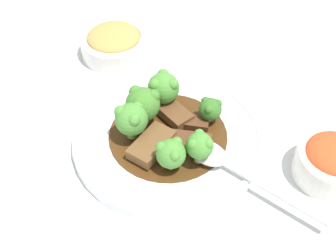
{
  "coord_description": "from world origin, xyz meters",
  "views": [
    {
      "loc": [
        0.43,
        0.14,
        0.52
      ],
      "look_at": [
        0.0,
        0.0,
        0.03
      ],
      "focal_mm": 50.0,
      "sensor_mm": 36.0,
      "label": 1
    }
  ],
  "objects_px": {
    "beef_strip_2": "(185,141)",
    "serving_spoon": "(220,160)",
    "side_bowl_appetizer": "(114,43)",
    "main_plate": "(168,137)",
    "beef_strip_1": "(152,145)",
    "broccoli_floret_1": "(131,119)",
    "side_bowl_kimchi": "(333,161)",
    "beef_strip_0": "(173,114)",
    "broccoli_floret_2": "(200,145)",
    "beef_strip_3": "(191,122)",
    "broccoli_floret_5": "(164,87)",
    "broccoli_floret_3": "(210,109)",
    "broccoli_floret_4": "(171,153)",
    "broccoli_floret_0": "(143,104)"
  },
  "relations": [
    {
      "from": "beef_strip_3",
      "to": "broccoli_floret_5",
      "type": "bearing_deg",
      "value": -117.5
    },
    {
      "from": "broccoli_floret_3",
      "to": "serving_spoon",
      "type": "xyz_separation_m",
      "value": [
        0.08,
        0.03,
        -0.02
      ]
    },
    {
      "from": "beef_strip_2",
      "to": "side_bowl_kimchi",
      "type": "xyz_separation_m",
      "value": [
        -0.02,
        0.2,
        0.0
      ]
    },
    {
      "from": "beef_strip_0",
      "to": "beef_strip_3",
      "type": "relative_size",
      "value": 1.13
    },
    {
      "from": "beef_strip_2",
      "to": "broccoli_floret_1",
      "type": "distance_m",
      "value": 0.08
    },
    {
      "from": "beef_strip_0",
      "to": "broccoli_floret_1",
      "type": "relative_size",
      "value": 1.06
    },
    {
      "from": "main_plate",
      "to": "beef_strip_1",
      "type": "height_order",
      "value": "beef_strip_1"
    },
    {
      "from": "side_bowl_appetizer",
      "to": "main_plate",
      "type": "bearing_deg",
      "value": 42.55
    },
    {
      "from": "broccoli_floret_5",
      "to": "side_bowl_kimchi",
      "type": "bearing_deg",
      "value": 80.7
    },
    {
      "from": "beef_strip_0",
      "to": "side_bowl_appetizer",
      "type": "xyz_separation_m",
      "value": [
        -0.14,
        -0.15,
        -0.0
      ]
    },
    {
      "from": "beef_strip_0",
      "to": "beef_strip_2",
      "type": "xyz_separation_m",
      "value": [
        0.04,
        0.03,
        -0.0
      ]
    },
    {
      "from": "beef_strip_3",
      "to": "broccoli_floret_4",
      "type": "height_order",
      "value": "broccoli_floret_4"
    },
    {
      "from": "beef_strip_3",
      "to": "side_bowl_kimchi",
      "type": "height_order",
      "value": "side_bowl_kimchi"
    },
    {
      "from": "beef_strip_1",
      "to": "broccoli_floret_0",
      "type": "distance_m",
      "value": 0.06
    },
    {
      "from": "beef_strip_3",
      "to": "broccoli_floret_2",
      "type": "distance_m",
      "value": 0.07
    },
    {
      "from": "broccoli_floret_0",
      "to": "broccoli_floret_3",
      "type": "bearing_deg",
      "value": 110.62
    },
    {
      "from": "beef_strip_2",
      "to": "serving_spoon",
      "type": "bearing_deg",
      "value": 71.15
    },
    {
      "from": "broccoli_floret_0",
      "to": "broccoli_floret_1",
      "type": "relative_size",
      "value": 1.04
    },
    {
      "from": "broccoli_floret_4",
      "to": "serving_spoon",
      "type": "xyz_separation_m",
      "value": [
        -0.03,
        0.06,
        -0.02
      ]
    },
    {
      "from": "beef_strip_2",
      "to": "broccoli_floret_2",
      "type": "height_order",
      "value": "broccoli_floret_2"
    },
    {
      "from": "broccoli_floret_1",
      "to": "broccoli_floret_2",
      "type": "xyz_separation_m",
      "value": [
        0.01,
        0.1,
        -0.0
      ]
    },
    {
      "from": "broccoli_floret_1",
      "to": "side_bowl_kimchi",
      "type": "xyz_separation_m",
      "value": [
        -0.03,
        0.27,
        -0.02
      ]
    },
    {
      "from": "beef_strip_3",
      "to": "side_bowl_appetizer",
      "type": "relative_size",
      "value": 0.46
    },
    {
      "from": "beef_strip_3",
      "to": "broccoli_floret_5",
      "type": "height_order",
      "value": "broccoli_floret_5"
    },
    {
      "from": "broccoli_floret_1",
      "to": "broccoli_floret_4",
      "type": "xyz_separation_m",
      "value": [
        0.04,
        0.07,
        -0.01
      ]
    },
    {
      "from": "beef_strip_2",
      "to": "side_bowl_appetizer",
      "type": "xyz_separation_m",
      "value": [
        -0.18,
        -0.18,
        -0.0
      ]
    },
    {
      "from": "beef_strip_2",
      "to": "broccoli_floret_1",
      "type": "xyz_separation_m",
      "value": [
        0.01,
        -0.08,
        0.03
      ]
    },
    {
      "from": "broccoli_floret_1",
      "to": "broccoli_floret_5",
      "type": "relative_size",
      "value": 1.0
    },
    {
      "from": "main_plate",
      "to": "side_bowl_appetizer",
      "type": "relative_size",
      "value": 2.38
    },
    {
      "from": "beef_strip_2",
      "to": "broccoli_floret_3",
      "type": "height_order",
      "value": "broccoli_floret_3"
    },
    {
      "from": "beef_strip_1",
      "to": "broccoli_floret_5",
      "type": "bearing_deg",
      "value": -172.01
    },
    {
      "from": "beef_strip_2",
      "to": "broccoli_floret_0",
      "type": "xyz_separation_m",
      "value": [
        -0.02,
        -0.07,
        0.03
      ]
    },
    {
      "from": "broccoli_floret_5",
      "to": "side_bowl_appetizer",
      "type": "xyz_separation_m",
      "value": [
        -0.11,
        -0.13,
        -0.03
      ]
    },
    {
      "from": "broccoli_floret_1",
      "to": "beef_strip_1",
      "type": "bearing_deg",
      "value": 67.39
    },
    {
      "from": "broccoli_floret_4",
      "to": "side_bowl_kimchi",
      "type": "relative_size",
      "value": 0.46
    },
    {
      "from": "side_bowl_kimchi",
      "to": "side_bowl_appetizer",
      "type": "relative_size",
      "value": 0.86
    },
    {
      "from": "broccoli_floret_0",
      "to": "broccoli_floret_1",
      "type": "distance_m",
      "value": 0.03
    },
    {
      "from": "beef_strip_0",
      "to": "side_bowl_kimchi",
      "type": "relative_size",
      "value": 0.61
    },
    {
      "from": "broccoli_floret_2",
      "to": "broccoli_floret_3",
      "type": "distance_m",
      "value": 0.08
    },
    {
      "from": "broccoli_floret_2",
      "to": "side_bowl_kimchi",
      "type": "height_order",
      "value": "broccoli_floret_2"
    },
    {
      "from": "broccoli_floret_0",
      "to": "beef_strip_3",
      "type": "bearing_deg",
      "value": 103.56
    },
    {
      "from": "broccoli_floret_1",
      "to": "broccoli_floret_3",
      "type": "xyz_separation_m",
      "value": [
        -0.07,
        0.1,
        -0.01
      ]
    },
    {
      "from": "beef_strip_0",
      "to": "beef_strip_2",
      "type": "height_order",
      "value": "beef_strip_0"
    },
    {
      "from": "beef_strip_0",
      "to": "broccoli_floret_5",
      "type": "bearing_deg",
      "value": -135.93
    },
    {
      "from": "broccoli_floret_2",
      "to": "broccoli_floret_1",
      "type": "bearing_deg",
      "value": -97.76
    },
    {
      "from": "broccoli_floret_2",
      "to": "serving_spoon",
      "type": "bearing_deg",
      "value": 98.39
    },
    {
      "from": "beef_strip_3",
      "to": "side_bowl_appetizer",
      "type": "height_order",
      "value": "side_bowl_appetizer"
    },
    {
      "from": "beef_strip_2",
      "to": "broccoli_floret_4",
      "type": "relative_size",
      "value": 1.71
    },
    {
      "from": "broccoli_floret_4",
      "to": "side_bowl_appetizer",
      "type": "relative_size",
      "value": 0.39
    },
    {
      "from": "beef_strip_0",
      "to": "beef_strip_1",
      "type": "xyz_separation_m",
      "value": [
        0.07,
        -0.01,
        0.0
      ]
    }
  ]
}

